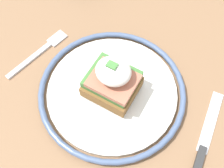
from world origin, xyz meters
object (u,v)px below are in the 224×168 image
object	(u,v)px
plate	(112,91)
sandwich	(112,80)
fork	(40,52)
knife	(203,148)

from	to	relation	value
plate	sandwich	world-z (taller)	sandwich
sandwich	fork	bearing A→B (deg)	177.26
plate	sandwich	distance (m)	0.04
knife	fork	bearing A→B (deg)	176.17
fork	knife	bearing A→B (deg)	-3.83
plate	knife	xyz separation A→B (m)	(0.18, -0.01, -0.01)
plate	knife	world-z (taller)	plate
sandwich	fork	size ratio (longest dim) A/B	0.60
sandwich	knife	size ratio (longest dim) A/B	0.45
sandwich	fork	world-z (taller)	sandwich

